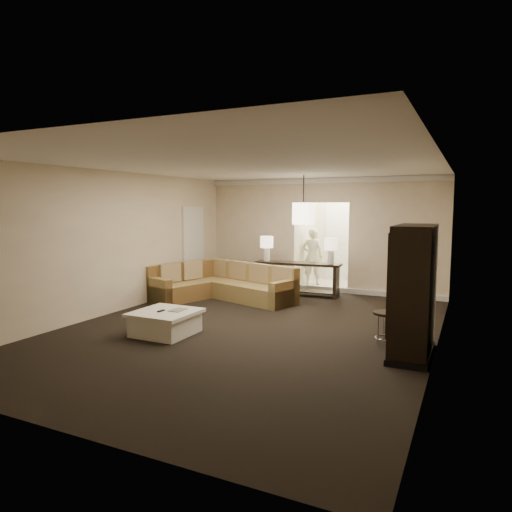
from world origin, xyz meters
The scene contains 19 objects.
ground centered at (0.00, 0.00, 0.00)m, with size 8.00×8.00×0.00m, color black.
wall_back centered at (0.00, 4.00, 1.40)m, with size 6.00×0.04×2.80m, color beige.
wall_front centered at (0.00, -4.00, 1.40)m, with size 6.00×0.04×2.80m, color beige.
wall_left centered at (-3.00, 0.00, 1.40)m, with size 0.04×8.00×2.80m, color beige.
wall_right centered at (3.00, 0.00, 1.40)m, with size 0.04×8.00×2.80m, color beige.
ceiling centered at (0.00, 0.00, 2.80)m, with size 6.00×8.00×0.02m, color white.
crown_molding centered at (0.00, 3.95, 2.73)m, with size 6.00×0.10×0.12m, color silver.
baseboard centered at (0.00, 3.95, 0.06)m, with size 6.00×0.10×0.12m, color silver.
side_door centered at (-2.97, 2.80, 1.05)m, with size 0.05×0.90×2.10m, color silver.
foyer centered at (0.00, 5.34, 1.30)m, with size 1.44×2.02×2.80m.
sectional_sofa centered at (-1.70, 2.02, 0.33)m, with size 3.24×2.33×0.82m.
coffee_table centered at (-1.12, -0.88, 0.20)m, with size 0.98×0.98×0.41m.
console_table centered at (-0.30, 3.20, 0.47)m, with size 2.06×0.60×0.79m.
armoire centered at (2.69, -0.25, 0.89)m, with size 0.55×1.29×1.86m.
drink_table centered at (2.27, 0.16, 0.36)m, with size 0.40×0.40×0.50m.
table_lamp_left centered at (-1.09, 3.15, 1.19)m, with size 0.31×0.31×0.60m.
table_lamp_right centered at (0.48, 3.25, 1.19)m, with size 0.31×0.31×0.60m.
pendant_light centered at (0.00, 2.70, 1.95)m, with size 0.38×0.38×1.09m.
person centered at (-0.45, 4.73, 0.85)m, with size 0.61×0.41×1.70m, color beige.
Camera 1 is at (3.41, -6.90, 2.12)m, focal length 32.00 mm.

